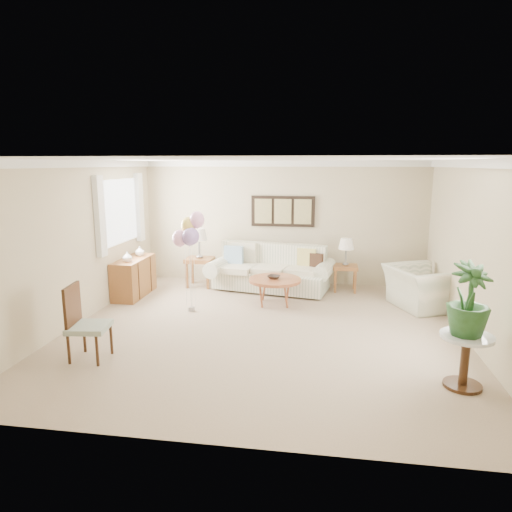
# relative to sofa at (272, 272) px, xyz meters

# --- Properties ---
(ground_plane) EXTENTS (6.00, 6.00, 0.00)m
(ground_plane) POSITION_rel_sofa_xyz_m (0.16, -2.36, -0.36)
(ground_plane) COLOR tan
(room_shell) EXTENTS (6.04, 6.04, 2.60)m
(room_shell) POSITION_rel_sofa_xyz_m (0.05, -2.27, 1.27)
(room_shell) COLOR beige
(room_shell) RESTS_ON ground
(wall_art_triptych) EXTENTS (1.35, 0.06, 0.65)m
(wall_art_triptych) POSITION_rel_sofa_xyz_m (0.16, 0.60, 1.19)
(wall_art_triptych) COLOR black
(wall_art_triptych) RESTS_ON ground
(sofa) EXTENTS (2.65, 1.34, 0.92)m
(sofa) POSITION_rel_sofa_xyz_m (0.00, 0.00, 0.00)
(sofa) COLOR beige
(sofa) RESTS_ON ground
(end_table_left) EXTENTS (0.56, 0.51, 0.61)m
(end_table_left) POSITION_rel_sofa_xyz_m (-1.52, 0.02, 0.15)
(end_table_left) COLOR brown
(end_table_left) RESTS_ON ground
(end_table_right) EXTENTS (0.49, 0.44, 0.53)m
(end_table_right) POSITION_rel_sofa_xyz_m (1.48, 0.12, 0.08)
(end_table_right) COLOR brown
(end_table_right) RESTS_ON ground
(lamp_left) EXTENTS (0.35, 0.35, 0.62)m
(lamp_left) POSITION_rel_sofa_xyz_m (-1.52, 0.02, 0.72)
(lamp_left) COLOR gray
(lamp_left) RESTS_ON end_table_left
(lamp_right) EXTENTS (0.31, 0.31, 0.55)m
(lamp_right) POSITION_rel_sofa_xyz_m (1.48, 0.12, 0.59)
(lamp_right) COLOR gray
(lamp_right) RESTS_ON end_table_right
(coffee_table) EXTENTS (0.96, 0.96, 0.48)m
(coffee_table) POSITION_rel_sofa_xyz_m (0.18, -1.00, 0.08)
(coffee_table) COLOR #9B5234
(coffee_table) RESTS_ON ground
(decor_bowl) EXTENTS (0.29, 0.29, 0.06)m
(decor_bowl) POSITION_rel_sofa_xyz_m (0.16, -1.00, 0.15)
(decor_bowl) COLOR black
(decor_bowl) RESTS_ON coffee_table
(armchair) EXTENTS (1.35, 1.43, 0.74)m
(armchair) POSITION_rel_sofa_xyz_m (2.77, -0.80, 0.01)
(armchair) COLOR beige
(armchair) RESTS_ON ground
(side_table) EXTENTS (0.59, 0.59, 0.64)m
(side_table) POSITION_rel_sofa_xyz_m (2.69, -3.83, 0.12)
(side_table) COLOR silver
(side_table) RESTS_ON ground
(potted_plant) EXTENTS (0.62, 0.62, 0.84)m
(potted_plant) POSITION_rel_sofa_xyz_m (2.67, -3.84, 0.70)
(potted_plant) COLOR #1F4318
(potted_plant) RESTS_ON side_table
(accent_chair) EXTENTS (0.55, 0.55, 1.00)m
(accent_chair) POSITION_rel_sofa_xyz_m (-2.03, -3.76, 0.16)
(accent_chair) COLOR #92A18D
(accent_chair) RESTS_ON ground
(credenza) EXTENTS (0.46, 1.20, 0.74)m
(credenza) POSITION_rel_sofa_xyz_m (-2.60, -0.86, 0.01)
(credenza) COLOR brown
(credenza) RESTS_ON ground
(vase_white) EXTENTS (0.19, 0.19, 0.19)m
(vase_white) POSITION_rel_sofa_xyz_m (-2.58, -1.15, 0.47)
(vase_white) COLOR silver
(vase_white) RESTS_ON credenza
(vase_sage) EXTENTS (0.23, 0.23, 0.19)m
(vase_sage) POSITION_rel_sofa_xyz_m (-2.58, -0.57, 0.47)
(vase_sage) COLOR silver
(vase_sage) RESTS_ON credenza
(balloon_cluster) EXTENTS (0.53, 0.42, 1.75)m
(balloon_cluster) POSITION_rel_sofa_xyz_m (-1.21, -1.65, 1.05)
(balloon_cluster) COLOR gray
(balloon_cluster) RESTS_ON ground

